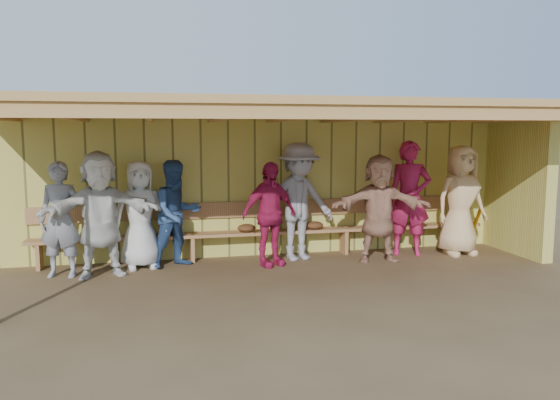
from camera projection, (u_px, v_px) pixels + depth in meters
The scene contains 13 objects.
ground at pixel (285, 273), 8.09m from camera, with size 90.00×90.00×0.00m, color brown.
player_a at pixel (60, 219), 7.79m from camera, with size 0.61×0.40×1.67m, color gray.
player_b at pixel (140, 215), 8.31m from camera, with size 0.81×0.53×1.66m, color silver.
player_c at pixel (177, 214), 8.40m from camera, with size 0.80×0.63×1.65m, color #304F85.
player_d at pixel (269, 214), 8.45m from camera, with size 0.95×0.40×1.63m, color #BA1D50.
player_e at pixel (299, 202), 8.85m from camera, with size 1.23×0.71×1.91m, color #94929A.
player_f at pixel (379, 208), 8.73m from camera, with size 1.60×0.51×1.73m, color tan.
player_g at pixel (409, 198), 9.20m from camera, with size 0.70×0.46×1.93m, color #B21C4C.
player_h at pixel (461, 200), 9.22m from camera, with size 0.91×0.59×1.86m, color #E3B980.
player_extra at pixel (100, 214), 7.82m from camera, with size 1.69×0.54×1.82m, color silver.
dugout_structure at pixel (299, 156), 8.63m from camera, with size 8.80×3.20×2.50m.
bench at pixel (270, 225), 9.10m from camera, with size 7.60×0.34×0.93m.
dugout_equipment at pixel (279, 229), 9.01m from camera, with size 5.94×0.62×0.80m.
Camera 1 is at (-1.84, -7.68, 2.09)m, focal length 35.00 mm.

